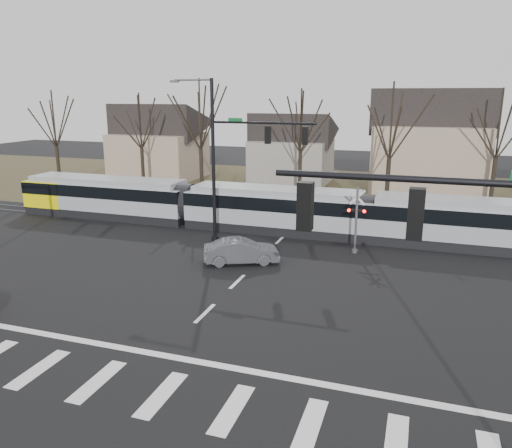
% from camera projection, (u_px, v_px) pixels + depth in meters
% --- Properties ---
extents(ground, '(140.00, 140.00, 0.00)m').
position_uv_depth(ground, '(184.00, 334.00, 19.86)').
color(ground, black).
extents(grass_verge, '(140.00, 28.00, 0.01)m').
position_uv_depth(grass_verge, '(330.00, 191.00, 49.22)').
color(grass_verge, '#38331E').
rests_on(grass_verge, ground).
extents(crosswalk, '(27.00, 2.60, 0.01)m').
position_uv_depth(crosswalk, '(129.00, 388.00, 16.19)').
color(crosswalk, silver).
rests_on(crosswalk, ground).
extents(stop_line, '(28.00, 0.35, 0.01)m').
position_uv_depth(stop_line, '(162.00, 355.00, 18.21)').
color(stop_line, silver).
rests_on(stop_line, ground).
extents(lane_dashes, '(0.18, 30.00, 0.01)m').
position_uv_depth(lane_dashes, '(288.00, 232.00, 34.54)').
color(lane_dashes, silver).
rests_on(lane_dashes, ground).
extents(rail_pair, '(90.00, 1.52, 0.06)m').
position_uv_depth(rail_pair, '(287.00, 232.00, 34.35)').
color(rail_pair, '#59595E').
rests_on(rail_pair, ground).
extents(tram, '(40.17, 2.98, 3.04)m').
position_uv_depth(tram, '(272.00, 208.00, 34.48)').
color(tram, gray).
rests_on(tram, ground).
extents(sedan, '(4.68, 5.34, 1.39)m').
position_uv_depth(sedan, '(241.00, 251.00, 28.03)').
color(sedan, '#47484E').
rests_on(sedan, ground).
extents(signal_pole_near_right, '(6.72, 0.44, 8.00)m').
position_uv_depth(signal_pole_near_right, '(497.00, 305.00, 9.94)').
color(signal_pole_near_right, black).
rests_on(signal_pole_near_right, ground).
extents(signal_pole_far, '(9.28, 0.44, 10.20)m').
position_uv_depth(signal_pole_far, '(237.00, 154.00, 30.64)').
color(signal_pole_far, black).
rests_on(signal_pole_far, ground).
extents(rail_crossing_signal, '(1.08, 0.36, 4.00)m').
position_uv_depth(rail_crossing_signal, '(356.00, 222.00, 29.59)').
color(rail_crossing_signal, '#59595B').
rests_on(rail_crossing_signal, ground).
extents(tree_row, '(59.20, 7.20, 10.00)m').
position_uv_depth(tree_row, '(343.00, 147.00, 41.84)').
color(tree_row, black).
rests_on(tree_row, ground).
extents(house_a, '(9.72, 8.64, 8.60)m').
position_uv_depth(house_a, '(158.00, 138.00, 56.09)').
color(house_a, gray).
rests_on(house_a, ground).
extents(house_b, '(8.64, 7.56, 7.65)m').
position_uv_depth(house_b, '(292.00, 145.00, 53.43)').
color(house_b, gray).
rests_on(house_b, ground).
extents(house_c, '(10.80, 8.64, 10.10)m').
position_uv_depth(house_c, '(431.00, 139.00, 46.05)').
color(house_c, gray).
rests_on(house_c, ground).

